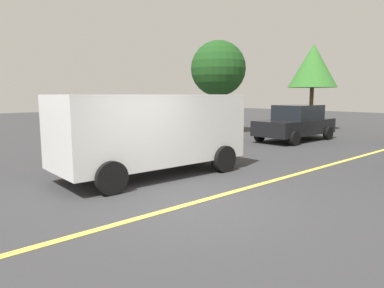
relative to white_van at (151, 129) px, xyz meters
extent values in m
plane|color=#38383A|center=(-0.99, -2.64, -1.27)|extent=(80.00, 80.00, 0.00)
cube|color=#E0D14C|center=(2.01, -2.64, -1.26)|extent=(28.00, 0.16, 0.01)
cube|color=white|center=(0.02, 0.00, 0.02)|extent=(5.26, 2.16, 1.82)
cube|color=black|center=(-2.05, 0.07, 0.42)|extent=(0.22, 1.84, 0.80)
cylinder|color=black|center=(-1.77, -0.94, -0.89)|extent=(0.77, 0.28, 0.76)
cylinder|color=black|center=(-1.71, 1.05, -0.89)|extent=(0.77, 0.28, 0.76)
cylinder|color=black|center=(1.76, -1.06, -0.89)|extent=(0.77, 0.28, 0.76)
cylinder|color=black|center=(1.82, 0.94, -0.89)|extent=(0.77, 0.28, 0.76)
cube|color=black|center=(9.33, 1.33, -0.60)|extent=(4.48, 1.85, 0.69)
cube|color=black|center=(9.55, 1.34, 0.09)|extent=(2.15, 1.62, 0.69)
cylinder|color=black|center=(7.81, 0.41, -0.95)|extent=(0.64, 0.22, 0.64)
cylinder|color=black|center=(7.80, 2.24, -0.95)|extent=(0.64, 0.22, 0.64)
cylinder|color=black|center=(10.85, 0.43, -0.95)|extent=(0.64, 0.22, 0.64)
cylinder|color=black|center=(10.84, 2.26, -0.95)|extent=(0.64, 0.22, 0.64)
cylinder|color=#513823|center=(14.77, 3.59, 0.04)|extent=(0.24, 0.24, 2.62)
cone|color=#387A2D|center=(14.77, 3.59, 2.67)|extent=(2.97, 2.97, 2.64)
cylinder|color=#513823|center=(9.08, 6.20, 0.13)|extent=(0.27, 0.27, 2.79)
sphere|color=#1E4C1C|center=(9.08, 6.20, 2.38)|extent=(3.10, 3.10, 3.10)
camera|label=1|loc=(-5.48, -7.75, 0.94)|focal=32.74mm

